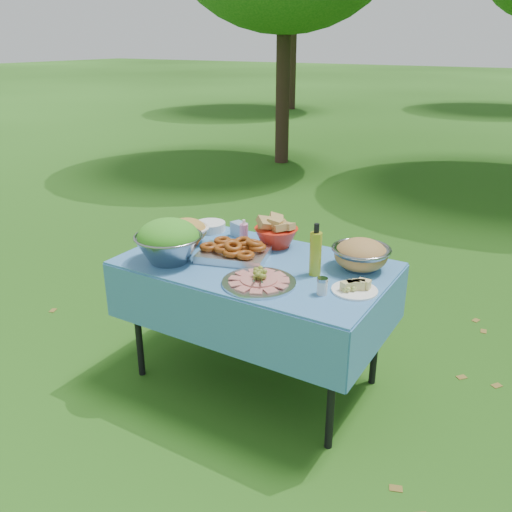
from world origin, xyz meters
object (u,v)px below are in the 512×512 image
at_px(charcuterie_platter, 259,276).
at_px(pasta_bowl_steel, 361,254).
at_px(salad_bowl, 168,241).
at_px(picnic_table, 256,323).
at_px(plate_stack, 210,226).
at_px(oil_bottle, 316,250).
at_px(bread_bowl, 276,232).

bearing_deg(charcuterie_platter, pasta_bowl_steel, 50.56).
relative_size(salad_bowl, charcuterie_platter, 0.98).
bearing_deg(picnic_table, salad_bowl, -150.73).
bearing_deg(picnic_table, pasta_bowl_steel, 22.38).
height_order(salad_bowl, pasta_bowl_steel, salad_bowl).
relative_size(plate_stack, charcuterie_platter, 0.52).
bearing_deg(picnic_table, plate_stack, 149.56).
height_order(charcuterie_platter, oil_bottle, oil_bottle).
xyz_separation_m(plate_stack, pasta_bowl_steel, (1.05, -0.09, 0.06)).
xyz_separation_m(picnic_table, plate_stack, (-0.53, 0.31, 0.41)).
bearing_deg(oil_bottle, salad_bowl, -161.81).
distance_m(pasta_bowl_steel, oil_bottle, 0.27).
bearing_deg(plate_stack, salad_bowl, -78.63).
bearing_deg(pasta_bowl_steel, salad_bowl, -154.48).
distance_m(picnic_table, pasta_bowl_steel, 0.73).
bearing_deg(pasta_bowl_steel, picnic_table, -157.62).
height_order(plate_stack, pasta_bowl_steel, pasta_bowl_steel).
relative_size(bread_bowl, pasta_bowl_steel, 0.83).
relative_size(picnic_table, oil_bottle, 5.18).
xyz_separation_m(picnic_table, salad_bowl, (-0.42, -0.23, 0.50)).
xyz_separation_m(salad_bowl, oil_bottle, (0.77, 0.25, 0.02)).
xyz_separation_m(bread_bowl, pasta_bowl_steel, (0.55, -0.07, -0.00)).
relative_size(salad_bowl, pasta_bowl_steel, 1.20).
xyz_separation_m(picnic_table, oil_bottle, (0.35, 0.02, 0.52)).
relative_size(picnic_table, charcuterie_platter, 3.86).
distance_m(picnic_table, plate_stack, 0.73).
bearing_deg(pasta_bowl_steel, charcuterie_platter, -129.44).
bearing_deg(plate_stack, pasta_bowl_steel, -5.01).
relative_size(salad_bowl, oil_bottle, 1.32).
bearing_deg(charcuterie_platter, bread_bowl, 109.86).
bearing_deg(oil_bottle, picnic_table, -176.94).
distance_m(picnic_table, salad_bowl, 0.69).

